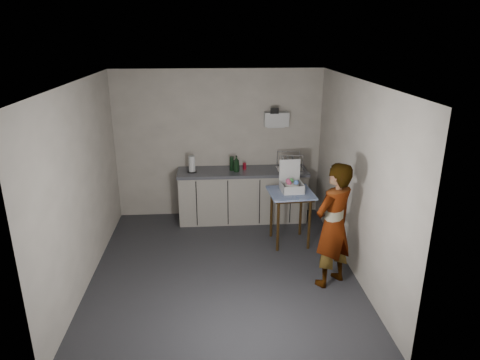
{
  "coord_description": "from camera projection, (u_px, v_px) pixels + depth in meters",
  "views": [
    {
      "loc": [
        -0.13,
        -5.3,
        3.18
      ],
      "look_at": [
        0.27,
        0.45,
        1.17
      ],
      "focal_mm": 32.0,
      "sensor_mm": 36.0,
      "label": 1
    }
  ],
  "objects": [
    {
      "name": "wall_back",
      "position": [
        219.0,
        145.0,
        7.49
      ],
      "size": [
        3.6,
        0.02,
        2.6
      ],
      "primitive_type": "cube",
      "color": "#B3A99C",
      "rests_on": "ground"
    },
    {
      "name": "wall_left",
      "position": [
        83.0,
        186.0,
        5.5
      ],
      "size": [
        0.02,
        4.0,
        2.6
      ],
      "primitive_type": "cube",
      "color": "#B3A99C",
      "rests_on": "ground"
    },
    {
      "name": "soap_bottle",
      "position": [
        236.0,
        164.0,
        7.26
      ],
      "size": [
        0.12,
        0.12,
        0.28
      ],
      "primitive_type": "imported",
      "rotation": [
        0.0,
        0.0,
        0.11
      ],
      "color": "black",
      "rests_on": "kitchen_counter"
    },
    {
      "name": "standing_man",
      "position": [
        333.0,
        225.0,
        5.45
      ],
      "size": [
        0.73,
        0.67,
        1.67
      ],
      "primitive_type": "imported",
      "rotation": [
        0.0,
        0.0,
        3.73
      ],
      "color": "#B2A593",
      "rests_on": "ground"
    },
    {
      "name": "wall_right",
      "position": [
        355.0,
        179.0,
        5.74
      ],
      "size": [
        0.02,
        4.0,
        2.6
      ],
      "primitive_type": "cube",
      "color": "#B3A99C",
      "rests_on": "ground"
    },
    {
      "name": "kitchen_counter",
      "position": [
        243.0,
        196.0,
        7.53
      ],
      "size": [
        2.24,
        0.62,
        0.91
      ],
      "color": "black",
      "rests_on": "ground"
    },
    {
      "name": "bakery_box",
      "position": [
        291.0,
        185.0,
        6.55
      ],
      "size": [
        0.35,
        0.36,
        0.46
      ],
      "rotation": [
        0.0,
        0.0,
        0.06
      ],
      "color": "white",
      "rests_on": "side_table"
    },
    {
      "name": "dish_rack",
      "position": [
        289.0,
        166.0,
        7.38
      ],
      "size": [
        0.44,
        0.33,
        0.31
      ],
      "color": "silver",
      "rests_on": "kitchen_counter"
    },
    {
      "name": "soda_can",
      "position": [
        244.0,
        166.0,
        7.42
      ],
      "size": [
        0.06,
        0.06,
        0.11
      ],
      "primitive_type": "cylinder",
      "color": "red",
      "rests_on": "kitchen_counter"
    },
    {
      "name": "side_table",
      "position": [
        291.0,
        199.0,
        6.57
      ],
      "size": [
        0.7,
        0.7,
        0.86
      ],
      "rotation": [
        0.0,
        0.0,
        0.07
      ],
      "color": "#38240C",
      "rests_on": "ground"
    },
    {
      "name": "dark_bottle",
      "position": [
        232.0,
        163.0,
        7.34
      ],
      "size": [
        0.07,
        0.07,
        0.25
      ],
      "primitive_type": "cylinder",
      "color": "black",
      "rests_on": "kitchen_counter"
    },
    {
      "name": "paper_towel",
      "position": [
        192.0,
        164.0,
        7.24
      ],
      "size": [
        0.16,
        0.16,
        0.28
      ],
      "color": "black",
      "rests_on": "kitchen_counter"
    },
    {
      "name": "wall_shelf",
      "position": [
        276.0,
        119.0,
        7.35
      ],
      "size": [
        0.42,
        0.18,
        0.37
      ],
      "color": "white",
      "rests_on": "ground"
    },
    {
      "name": "ground",
      "position": [
        223.0,
        269.0,
        6.05
      ],
      "size": [
        4.0,
        4.0,
        0.0
      ],
      "primitive_type": "plane",
      "color": "#242429",
      "rests_on": "ground"
    },
    {
      "name": "ceiling",
      "position": [
        221.0,
        82.0,
        5.19
      ],
      "size": [
        3.6,
        4.0,
        0.01
      ],
      "primitive_type": "cube",
      "color": "white",
      "rests_on": "wall_back"
    }
  ]
}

